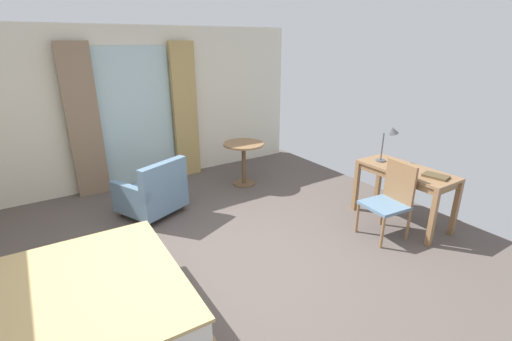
{
  "coord_description": "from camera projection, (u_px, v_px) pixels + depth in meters",
  "views": [
    {
      "loc": [
        -1.52,
        -2.91,
        2.32
      ],
      "look_at": [
        0.63,
        0.36,
        0.88
      ],
      "focal_mm": 24.98,
      "sensor_mm": 36.0,
      "label": 1
    }
  ],
  "objects": [
    {
      "name": "ground",
      "position": [
        226.0,
        271.0,
        3.88
      ],
      "size": [
        6.4,
        6.73,
        0.1
      ],
      "primitive_type": "cube",
      "color": "#564C47"
    },
    {
      "name": "wall_back",
      "position": [
        133.0,
        108.0,
        5.86
      ],
      "size": [
        6.0,
        0.12,
        2.55
      ],
      "primitive_type": "cube",
      "color": "silver",
      "rests_on": "ground"
    },
    {
      "name": "balcony_glass_door",
      "position": [
        137.0,
        118.0,
        5.86
      ],
      "size": [
        1.19,
        0.02,
        2.25
      ],
      "primitive_type": "cube",
      "color": "silver",
      "rests_on": "ground"
    },
    {
      "name": "curtain_panel_left",
      "position": [
        84.0,
        122.0,
        5.35
      ],
      "size": [
        0.46,
        0.1,
        2.32
      ],
      "primitive_type": "cube",
      "color": "#897056",
      "rests_on": "ground"
    },
    {
      "name": "curtain_panel_right",
      "position": [
        185.0,
        111.0,
        6.19
      ],
      "size": [
        0.42,
        0.1,
        2.32
      ],
      "primitive_type": "cube",
      "color": "tan",
      "rests_on": "ground"
    },
    {
      "name": "bed",
      "position": [
        41.0,
        328.0,
        2.71
      ],
      "size": [
        2.13,
        1.78,
        0.99
      ],
      "color": "olive",
      "rests_on": "ground"
    },
    {
      "name": "writing_desk",
      "position": [
        406.0,
        176.0,
        4.64
      ],
      "size": [
        0.55,
        1.23,
        0.76
      ],
      "color": "olive",
      "rests_on": "ground"
    },
    {
      "name": "desk_chair",
      "position": [
        391.0,
        197.0,
        4.37
      ],
      "size": [
        0.52,
        0.51,
        0.94
      ],
      "color": "slate",
      "rests_on": "ground"
    },
    {
      "name": "desk_lamp",
      "position": [
        391.0,
        136.0,
        4.8
      ],
      "size": [
        0.27,
        0.18,
        0.49
      ],
      "color": "#4C4C51",
      "rests_on": "writing_desk"
    },
    {
      "name": "closed_book",
      "position": [
        436.0,
        176.0,
        4.31
      ],
      "size": [
        0.24,
        0.31,
        0.03
      ],
      "primitive_type": "cube",
      "rotation": [
        0.0,
        0.0,
        0.21
      ],
      "color": "brown",
      "rests_on": "writing_desk"
    },
    {
      "name": "armchair_by_window",
      "position": [
        153.0,
        193.0,
        4.92
      ],
      "size": [
        0.97,
        0.95,
        0.82
      ],
      "color": "slate",
      "rests_on": "ground"
    },
    {
      "name": "round_cafe_table",
      "position": [
        244.0,
        154.0,
        5.93
      ],
      "size": [
        0.67,
        0.67,
        0.73
      ],
      "color": "olive",
      "rests_on": "ground"
    }
  ]
}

